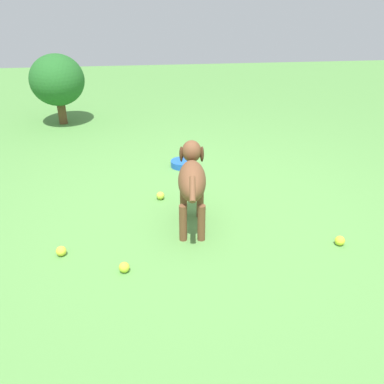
{
  "coord_description": "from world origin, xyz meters",
  "views": [
    {
      "loc": [
        2.58,
        -0.43,
        1.52
      ],
      "look_at": [
        0.15,
        -0.12,
        0.28
      ],
      "focal_mm": 37.17,
      "sensor_mm": 36.0,
      "label": 1
    }
  ],
  "objects_px": {
    "tennis_ball_0": "(197,192)",
    "dog": "(192,178)",
    "tennis_ball_3": "(160,196)",
    "water_bowl": "(182,164)",
    "tennis_ball_4": "(61,251)",
    "tennis_ball_2": "(340,241)",
    "tennis_ball_1": "(124,267)"
  },
  "relations": [
    {
      "from": "tennis_ball_0",
      "to": "water_bowl",
      "type": "relative_size",
      "value": 0.3
    },
    {
      "from": "tennis_ball_1",
      "to": "water_bowl",
      "type": "relative_size",
      "value": 0.3
    },
    {
      "from": "dog",
      "to": "tennis_ball_4",
      "type": "relative_size",
      "value": 12.37
    },
    {
      "from": "water_bowl",
      "to": "dog",
      "type": "bearing_deg",
      "value": -2.14
    },
    {
      "from": "tennis_ball_4",
      "to": "tennis_ball_3",
      "type": "bearing_deg",
      "value": 135.82
    },
    {
      "from": "tennis_ball_0",
      "to": "tennis_ball_1",
      "type": "bearing_deg",
      "value": -31.49
    },
    {
      "from": "tennis_ball_0",
      "to": "tennis_ball_3",
      "type": "relative_size",
      "value": 1.0
    },
    {
      "from": "dog",
      "to": "tennis_ball_2",
      "type": "height_order",
      "value": "dog"
    },
    {
      "from": "tennis_ball_4",
      "to": "water_bowl",
      "type": "xyz_separation_m",
      "value": [
        -1.36,
        0.92,
        -0.0
      ]
    },
    {
      "from": "dog",
      "to": "water_bowl",
      "type": "xyz_separation_m",
      "value": [
        -1.07,
        0.04,
        -0.34
      ]
    },
    {
      "from": "dog",
      "to": "tennis_ball_1",
      "type": "height_order",
      "value": "dog"
    },
    {
      "from": "tennis_ball_1",
      "to": "tennis_ball_3",
      "type": "distance_m",
      "value": 0.96
    },
    {
      "from": "tennis_ball_0",
      "to": "tennis_ball_4",
      "type": "distance_m",
      "value": 1.22
    },
    {
      "from": "tennis_ball_1",
      "to": "tennis_ball_4",
      "type": "height_order",
      "value": "same"
    },
    {
      "from": "tennis_ball_3",
      "to": "water_bowl",
      "type": "height_order",
      "value": "tennis_ball_3"
    },
    {
      "from": "dog",
      "to": "water_bowl",
      "type": "distance_m",
      "value": 1.12
    },
    {
      "from": "tennis_ball_1",
      "to": "tennis_ball_3",
      "type": "relative_size",
      "value": 1.0
    },
    {
      "from": "tennis_ball_2",
      "to": "tennis_ball_4",
      "type": "height_order",
      "value": "same"
    },
    {
      "from": "tennis_ball_0",
      "to": "tennis_ball_4",
      "type": "height_order",
      "value": "same"
    },
    {
      "from": "water_bowl",
      "to": "tennis_ball_3",
      "type": "bearing_deg",
      "value": -20.59
    },
    {
      "from": "dog",
      "to": "tennis_ball_3",
      "type": "height_order",
      "value": "dog"
    },
    {
      "from": "tennis_ball_3",
      "to": "dog",
      "type": "bearing_deg",
      "value": 26.63
    },
    {
      "from": "tennis_ball_0",
      "to": "tennis_ball_2",
      "type": "distance_m",
      "value": 1.19
    },
    {
      "from": "dog",
      "to": "water_bowl",
      "type": "bearing_deg",
      "value": 4.57
    },
    {
      "from": "tennis_ball_3",
      "to": "tennis_ball_1",
      "type": "bearing_deg",
      "value": -16.39
    },
    {
      "from": "tennis_ball_2",
      "to": "water_bowl",
      "type": "xyz_separation_m",
      "value": [
        -1.47,
        -0.91,
        -0.0
      ]
    },
    {
      "from": "tennis_ball_1",
      "to": "dog",
      "type": "bearing_deg",
      "value": 136.54
    },
    {
      "from": "dog",
      "to": "tennis_ball_0",
      "type": "relative_size",
      "value": 12.37
    },
    {
      "from": "tennis_ball_2",
      "to": "dog",
      "type": "bearing_deg",
      "value": -112.64
    },
    {
      "from": "dog",
      "to": "tennis_ball_2",
      "type": "distance_m",
      "value": 1.08
    },
    {
      "from": "tennis_ball_0",
      "to": "dog",
      "type": "bearing_deg",
      "value": -12.99
    },
    {
      "from": "dog",
      "to": "tennis_ball_1",
      "type": "distance_m",
      "value": 0.77
    }
  ]
}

